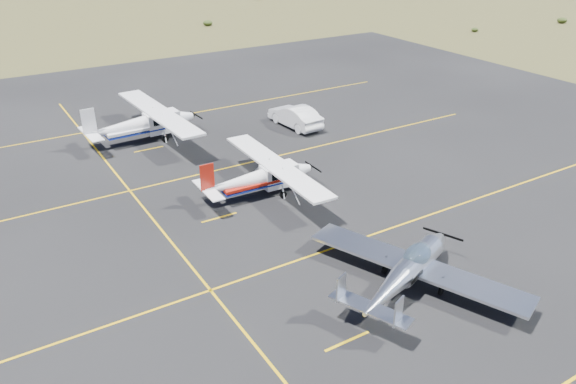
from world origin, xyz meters
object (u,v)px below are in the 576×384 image
object	(u,v)px
aircraft_plain	(143,123)
sedan	(295,116)
aircraft_low_wing	(409,269)
aircraft_cessna	(260,177)

from	to	relation	value
aircraft_plain	sedan	size ratio (longest dim) A/B	2.41
aircraft_low_wing	aircraft_cessna	world-z (taller)	aircraft_cessna
aircraft_low_wing	sedan	size ratio (longest dim) A/B	1.99
aircraft_low_wing	sedan	xyz separation A→B (m)	(6.67, 19.42, -0.21)
aircraft_cessna	aircraft_plain	world-z (taller)	aircraft_plain
aircraft_plain	sedan	bearing A→B (deg)	-18.82
sedan	aircraft_cessna	bearing A→B (deg)	44.03
aircraft_cessna	sedan	world-z (taller)	aircraft_cessna
aircraft_plain	sedan	xyz separation A→B (m)	(10.41, -3.01, -0.50)
aircraft_cessna	aircraft_plain	size ratio (longest dim) A/B	0.87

